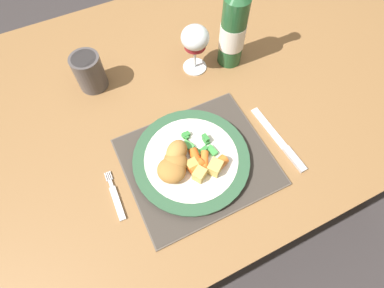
# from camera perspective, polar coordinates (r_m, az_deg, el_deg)

# --- Properties ---
(ground_plane) EXTENTS (6.00, 6.00, 0.00)m
(ground_plane) POSITION_cam_1_polar(r_m,az_deg,el_deg) (1.47, -1.71, -8.85)
(ground_plane) COLOR #383333
(dining_table) EXTENTS (1.57, 0.90, 0.74)m
(dining_table) POSITION_cam_1_polar(r_m,az_deg,el_deg) (0.87, -2.85, 6.01)
(dining_table) COLOR olive
(dining_table) RESTS_ON ground
(placemat) EXTENTS (0.33, 0.29, 0.01)m
(placemat) POSITION_cam_1_polar(r_m,az_deg,el_deg) (0.70, 1.07, -3.36)
(placemat) COLOR brown
(placemat) RESTS_ON dining_table
(dinner_plate) EXTENTS (0.27, 0.27, 0.02)m
(dinner_plate) POSITION_cam_1_polar(r_m,az_deg,el_deg) (0.69, -0.15, -2.98)
(dinner_plate) COLOR white
(dinner_plate) RESTS_ON placemat
(breaded_croquettes) EXTENTS (0.11, 0.11, 0.04)m
(breaded_croquettes) POSITION_cam_1_polar(r_m,az_deg,el_deg) (0.66, -3.37, -3.43)
(breaded_croquettes) COLOR #A87033
(breaded_croquettes) RESTS_ON dinner_plate
(green_beans_pile) EXTENTS (0.07, 0.09, 0.02)m
(green_beans_pile) POSITION_cam_1_polar(r_m,az_deg,el_deg) (0.69, 1.11, -0.11)
(green_beans_pile) COLOR #4CA84C
(green_beans_pile) RESTS_ON dinner_plate
(glazed_carrots) EXTENTS (0.10, 0.07, 0.02)m
(glazed_carrots) POSITION_cam_1_polar(r_m,az_deg,el_deg) (0.67, 2.36, -3.51)
(glazed_carrots) COLOR orange
(glazed_carrots) RESTS_ON dinner_plate
(fork) EXTENTS (0.02, 0.12, 0.01)m
(fork) POSITION_cam_1_polar(r_m,az_deg,el_deg) (0.69, -14.25, -10.12)
(fork) COLOR silver
(fork) RESTS_ON dining_table
(table_knife) EXTENTS (0.03, 0.20, 0.01)m
(table_knife) POSITION_cam_1_polar(r_m,az_deg,el_deg) (0.76, 16.81, -0.01)
(table_knife) COLOR silver
(table_knife) RESTS_ON dining_table
(wine_glass) EXTENTS (0.07, 0.07, 0.14)m
(wine_glass) POSITION_cam_1_polar(r_m,az_deg,el_deg) (0.81, 0.58, 19.21)
(wine_glass) COLOR silver
(wine_glass) RESTS_ON dining_table
(bottle) EXTENTS (0.07, 0.07, 0.31)m
(bottle) POSITION_cam_1_polar(r_m,az_deg,el_deg) (0.82, 7.92, 21.23)
(bottle) COLOR #23562D
(bottle) RESTS_ON dining_table
(roast_potatoes) EXTENTS (0.08, 0.06, 0.03)m
(roast_potatoes) POSITION_cam_1_polar(r_m,az_deg,el_deg) (0.65, 2.51, -4.79)
(roast_potatoes) COLOR #DBB256
(roast_potatoes) RESTS_ON dinner_plate
(drinking_cup) EXTENTS (0.08, 0.08, 0.10)m
(drinking_cup) POSITION_cam_1_polar(r_m,az_deg,el_deg) (0.84, -19.01, 12.94)
(drinking_cup) COLOR #4C4747
(drinking_cup) RESTS_ON dining_table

